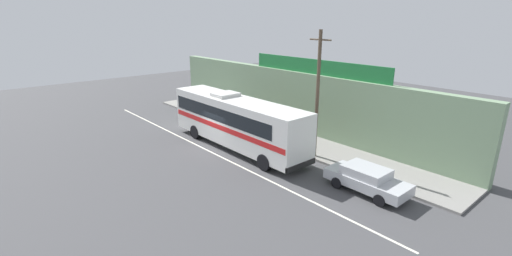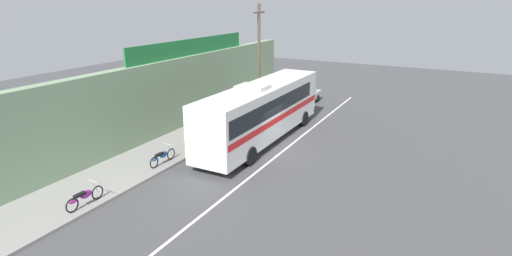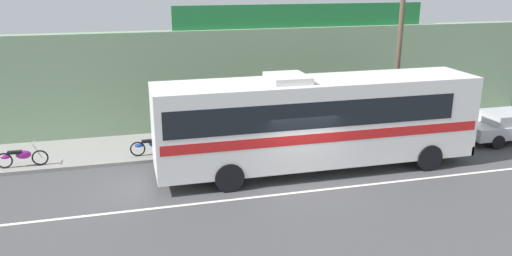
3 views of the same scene
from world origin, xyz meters
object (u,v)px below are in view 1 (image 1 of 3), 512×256
Objects in this scene: utility_pole at (317,94)px; motorcycle_red at (221,116)px; motorcycle_orange at (190,106)px; intercity_bus at (236,120)px; pedestrian_near_shop at (299,130)px; parked_car at (367,179)px.

utility_pole is 4.11× the size of motorcycle_red.
utility_pole is 16.23m from motorcycle_orange.
motorcycle_red is at bearing 0.99° from motorcycle_orange.
utility_pole is (4.88, 2.75, 2.24)m from intercity_bus.
pedestrian_near_shop is at bearing 155.17° from utility_pole.
parked_car is 6.29m from utility_pole.
utility_pole reaches higher than intercity_bus.
utility_pole is 4.24× the size of motorcycle_orange.
motorcycle_orange is at bearing 175.35° from parked_car.
motorcycle_red is (-15.71, 1.77, -0.17)m from parked_car.
pedestrian_near_shop is at bearing 4.72° from motorcycle_orange.
utility_pole is at bearing 29.37° from intercity_bus.
motorcycle_orange is (-5.01, -0.09, 0.00)m from motorcycle_red.
motorcycle_red is 1.03× the size of motorcycle_orange.
utility_pole reaches higher than motorcycle_orange.
pedestrian_near_shop is at bearing 58.30° from intercity_bus.
intercity_bus is 6.03m from utility_pole.
utility_pole is at bearing 161.61° from parked_car.
pedestrian_near_shop reaches higher than parked_car.
utility_pole is 11.42m from motorcycle_red.
motorcycle_orange is 1.22× the size of pedestrian_near_shop.
intercity_bus is 1.52× the size of utility_pole.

